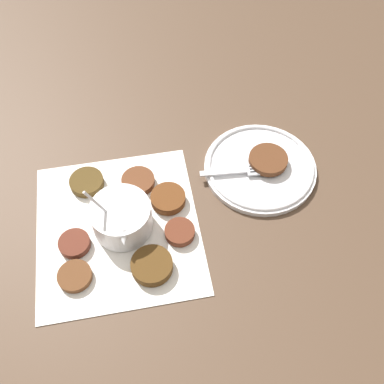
{
  "coord_description": "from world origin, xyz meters",
  "views": [
    {
      "loc": [
        0.44,
        0.07,
        0.74
      ],
      "look_at": [
        -0.04,
        0.17,
        0.02
      ],
      "focal_mm": 42.0,
      "sensor_mm": 36.0,
      "label": 1
    }
  ],
  "objects": [
    {
      "name": "sauce_bowl",
      "position": [
        0.0,
        0.03,
        0.03
      ],
      "size": [
        0.12,
        0.11,
        0.12
      ],
      "color": "silver",
      "rests_on": "napkin"
    },
    {
      "name": "fritter_1",
      "position": [
        0.09,
        -0.07,
        0.01
      ],
      "size": [
        0.06,
        0.06,
        0.01
      ],
      "color": "brown",
      "rests_on": "napkin"
    },
    {
      "name": "fritter_5",
      "position": [
        0.02,
        -0.06,
        0.01
      ],
      "size": [
        0.06,
        0.06,
        0.01
      ],
      "color": "#57291D",
      "rests_on": "napkin"
    },
    {
      "name": "serving_plate",
      "position": [
        -0.08,
        0.32,
        0.01
      ],
      "size": [
        0.23,
        0.23,
        0.02
      ],
      "color": "silver",
      "rests_on": "ground_plane"
    },
    {
      "name": "fritter_6",
      "position": [
        0.04,
        0.13,
        0.01
      ],
      "size": [
        0.06,
        0.06,
        0.02
      ],
      "color": "#592A1B",
      "rests_on": "napkin"
    },
    {
      "name": "fritter_3",
      "position": [
        -0.11,
        -0.03,
        0.01
      ],
      "size": [
        0.07,
        0.07,
        0.02
      ],
      "color": "#473518",
      "rests_on": "napkin"
    },
    {
      "name": "fork",
      "position": [
        -0.07,
        0.29,
        0.02
      ],
      "size": [
        0.03,
        0.15,
        0.0
      ],
      "color": "silver",
      "rests_on": "serving_plate"
    },
    {
      "name": "fritter_4",
      "position": [
        0.1,
        0.07,
        0.01
      ],
      "size": [
        0.07,
        0.07,
        0.02
      ],
      "color": "#4A3014",
      "rests_on": "napkin"
    },
    {
      "name": "fritter_on_plate",
      "position": [
        -0.09,
        0.33,
        0.02
      ],
      "size": [
        0.08,
        0.08,
        0.01
      ],
      "color": "#512D19",
      "rests_on": "serving_plate"
    },
    {
      "name": "napkin",
      "position": [
        0.0,
        0.02,
        0.0
      ],
      "size": [
        0.33,
        0.31,
        0.0
      ],
      "color": "white",
      "rests_on": "ground_plane"
    },
    {
      "name": "fritter_2",
      "position": [
        -0.04,
        0.12,
        0.01
      ],
      "size": [
        0.07,
        0.07,
        0.02
      ],
      "color": "#593016",
      "rests_on": "napkin"
    },
    {
      "name": "ground_plane",
      "position": [
        0.0,
        0.0,
        0.0
      ],
      "size": [
        4.0,
        4.0,
        0.0
      ],
      "primitive_type": "plane",
      "color": "#4C3828"
    },
    {
      "name": "fritter_0",
      "position": [
        -0.09,
        0.07,
        0.01
      ],
      "size": [
        0.07,
        0.07,
        0.01
      ],
      "color": "brown",
      "rests_on": "napkin"
    }
  ]
}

